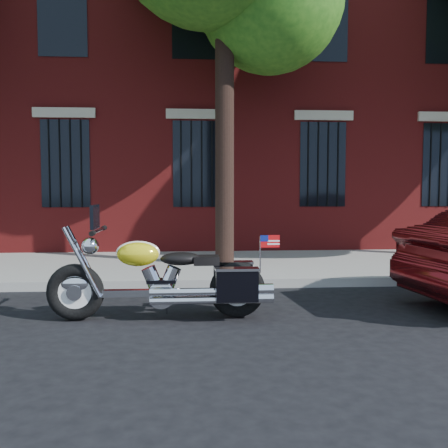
{
  "coord_description": "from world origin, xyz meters",
  "views": [
    {
      "loc": [
        -0.2,
        -6.66,
        1.61
      ],
      "look_at": [
        0.34,
        0.8,
        1.09
      ],
      "focal_mm": 40.0,
      "sensor_mm": 36.0,
      "label": 1
    }
  ],
  "objects": [
    {
      "name": "ground",
      "position": [
        0.0,
        0.0,
        0.0
      ],
      "size": [
        120.0,
        120.0,
        0.0
      ],
      "primitive_type": "plane",
      "color": "black",
      "rests_on": "ground"
    },
    {
      "name": "curb",
      "position": [
        0.0,
        1.38,
        0.07
      ],
      "size": [
        40.0,
        0.16,
        0.15
      ],
      "primitive_type": "cube",
      "color": "gray",
      "rests_on": "ground"
    },
    {
      "name": "sidewalk",
      "position": [
        0.0,
        3.26,
        0.07
      ],
      "size": [
        40.0,
        3.6,
        0.15
      ],
      "primitive_type": "cube",
      "color": "gray",
      "rests_on": "ground"
    },
    {
      "name": "building",
      "position": [
        0.0,
        10.06,
        6.0
      ],
      "size": [
        26.0,
        10.08,
        12.0
      ],
      "color": "maroon",
      "rests_on": "ground"
    },
    {
      "name": "motorcycle",
      "position": [
        -0.45,
        -0.53,
        0.48
      ],
      "size": [
        2.82,
        0.82,
        1.42
      ],
      "rotation": [
        0.0,
        0.0,
        0.0
      ],
      "color": "black",
      "rests_on": "ground"
    }
  ]
}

